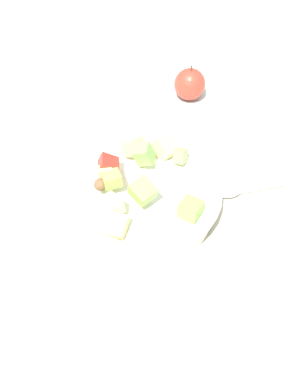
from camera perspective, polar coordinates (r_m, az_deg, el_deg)
ground_plane at (r=0.72m, az=0.42°, el=-1.67°), size 2.40×2.40×0.00m
placemat at (r=0.72m, az=0.42°, el=-1.52°), size 0.49×0.34×0.01m
salad_bowl at (r=0.68m, az=-0.05°, el=-0.31°), size 0.26×0.26×0.11m
serving_spoon at (r=0.76m, az=15.35°, el=0.82°), size 0.21×0.14×0.01m
whole_apple at (r=0.94m, az=6.68°, el=15.19°), size 0.07×0.07×0.08m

